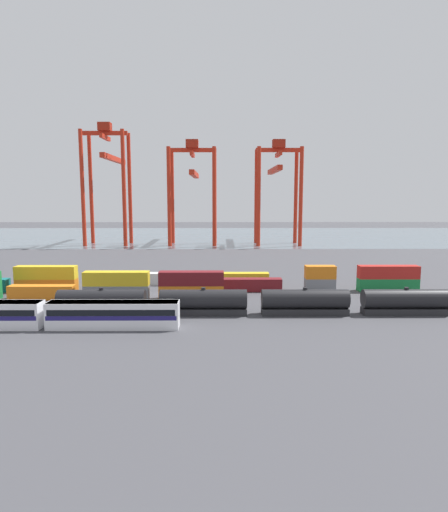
% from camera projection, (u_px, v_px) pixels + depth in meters
% --- Properties ---
extents(ground_plane, '(420.00, 420.00, 0.00)m').
position_uv_depth(ground_plane, '(180.00, 263.00, 125.52)').
color(ground_plane, '#424247').
extents(harbour_water, '(400.00, 110.00, 0.01)m').
position_uv_depth(harbour_water, '(197.00, 236.00, 214.85)').
color(harbour_water, slate).
rests_on(harbour_water, ground_plane).
extents(passenger_train, '(38.92, 3.14, 3.90)m').
position_uv_depth(passenger_train, '(45.00, 314.00, 63.34)').
color(passenger_train, silver).
rests_on(passenger_train, ground_plane).
extents(freight_tank_row, '(63.30, 3.03, 4.49)m').
position_uv_depth(freight_tank_row, '(254.00, 302.00, 70.58)').
color(freight_tank_row, '#232326').
rests_on(freight_tank_row, ground_plane).
extents(shipping_container_2, '(12.10, 2.44, 2.60)m').
position_uv_depth(shipping_container_2, '(42.00, 292.00, 81.52)').
color(shipping_container_2, orange).
rests_on(shipping_container_2, ground_plane).
extents(shipping_container_3, '(12.10, 2.44, 2.60)m').
position_uv_depth(shipping_container_3, '(117.00, 292.00, 81.62)').
color(shipping_container_3, slate).
rests_on(shipping_container_3, ground_plane).
extents(shipping_container_4, '(12.10, 2.44, 2.60)m').
position_uv_depth(shipping_container_4, '(116.00, 278.00, 81.27)').
color(shipping_container_4, gold).
rests_on(shipping_container_4, shipping_container_3).
extents(shipping_container_5, '(12.10, 2.44, 2.60)m').
position_uv_depth(shipping_container_5, '(192.00, 292.00, 81.71)').
color(shipping_container_5, orange).
rests_on(shipping_container_5, ground_plane).
extents(shipping_container_6, '(12.10, 2.44, 2.60)m').
position_uv_depth(shipping_container_6, '(191.00, 278.00, 81.36)').
color(shipping_container_6, maroon).
rests_on(shipping_container_6, shipping_container_5).
extents(shipping_container_8, '(12.10, 2.44, 2.60)m').
position_uv_depth(shipping_container_8, '(47.00, 285.00, 88.15)').
color(shipping_container_8, orange).
rests_on(shipping_container_8, ground_plane).
extents(shipping_container_9, '(12.10, 2.44, 2.60)m').
position_uv_depth(shipping_container_9, '(46.00, 272.00, 87.80)').
color(shipping_container_9, gold).
rests_on(shipping_container_9, shipping_container_8).
extents(shipping_container_10, '(12.10, 2.44, 2.60)m').
position_uv_depth(shipping_container_10, '(115.00, 285.00, 88.24)').
color(shipping_container_10, slate).
rests_on(shipping_container_10, ground_plane).
extents(shipping_container_11, '(6.04, 2.44, 2.60)m').
position_uv_depth(shipping_container_11, '(184.00, 285.00, 88.33)').
color(shipping_container_11, '#1C4299').
rests_on(shipping_container_11, ground_plane).
extents(shipping_container_12, '(12.10, 2.44, 2.60)m').
position_uv_depth(shipping_container_12, '(252.00, 285.00, 88.43)').
color(shipping_container_12, maroon).
rests_on(shipping_container_12, ground_plane).
extents(shipping_container_13, '(6.04, 2.44, 2.60)m').
position_uv_depth(shipping_container_13, '(320.00, 285.00, 88.52)').
color(shipping_container_13, slate).
rests_on(shipping_container_13, ground_plane).
extents(shipping_container_14, '(6.04, 2.44, 2.60)m').
position_uv_depth(shipping_container_14, '(320.00, 272.00, 88.17)').
color(shipping_container_14, orange).
rests_on(shipping_container_14, shipping_container_13).
extents(shipping_container_15, '(12.10, 2.44, 2.60)m').
position_uv_depth(shipping_container_15, '(388.00, 285.00, 88.61)').
color(shipping_container_15, '#197538').
rests_on(shipping_container_15, ground_plane).
extents(shipping_container_16, '(12.10, 2.44, 2.60)m').
position_uv_depth(shipping_container_16, '(388.00, 272.00, 88.26)').
color(shipping_container_16, '#AD211C').
rests_on(shipping_container_16, shipping_container_15).
extents(shipping_container_17, '(12.10, 2.44, 2.60)m').
position_uv_depth(shipping_container_17, '(49.00, 279.00, 94.78)').
color(shipping_container_17, gold).
rests_on(shipping_container_17, ground_plane).
extents(shipping_container_18, '(6.04, 2.44, 2.60)m').
position_uv_depth(shipping_container_18, '(113.00, 279.00, 94.87)').
color(shipping_container_18, maroon).
rests_on(shipping_container_18, ground_plane).
extents(shipping_container_19, '(12.10, 2.44, 2.60)m').
position_uv_depth(shipping_container_19, '(177.00, 279.00, 94.96)').
color(shipping_container_19, silver).
rests_on(shipping_container_19, ground_plane).
extents(shipping_container_20, '(12.10, 2.44, 2.60)m').
position_uv_depth(shipping_container_20, '(241.00, 279.00, 95.05)').
color(shipping_container_20, gold).
rests_on(shipping_container_20, ground_plane).
extents(gantry_crane_west, '(17.46, 37.48, 47.66)m').
position_uv_depth(gantry_crane_west, '(108.00, 172.00, 174.69)').
color(gantry_crane_west, red).
rests_on(gantry_crane_west, ground_plane).
extents(gantry_crane_central, '(19.00, 36.82, 41.22)m').
position_uv_depth(gantry_crane_central, '(193.00, 182.00, 175.55)').
color(gantry_crane_central, red).
rests_on(gantry_crane_central, ground_plane).
extents(gantry_crane_east, '(17.89, 37.33, 41.27)m').
position_uv_depth(gantry_crane_east, '(277.00, 181.00, 175.79)').
color(gantry_crane_east, red).
rests_on(gantry_crane_east, ground_plane).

